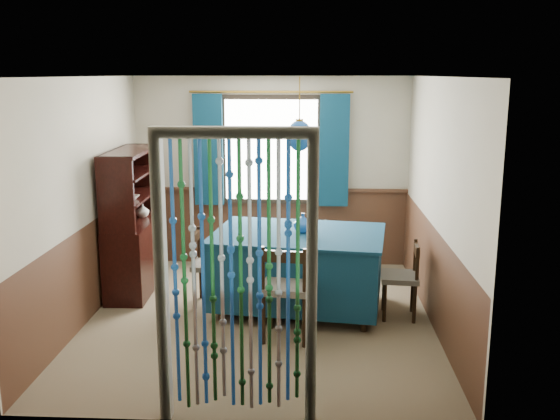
# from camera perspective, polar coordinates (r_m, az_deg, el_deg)

# --- Properties ---
(floor) EXTENTS (4.00, 4.00, 0.00)m
(floor) POSITION_cam_1_polar(r_m,az_deg,el_deg) (6.68, -1.87, -9.89)
(floor) COLOR brown
(floor) RESTS_ON ground
(ceiling) EXTENTS (4.00, 4.00, 0.00)m
(ceiling) POSITION_cam_1_polar(r_m,az_deg,el_deg) (6.18, -2.04, 12.09)
(ceiling) COLOR silver
(ceiling) RESTS_ON ground
(wall_back) EXTENTS (3.60, 0.00, 3.60)m
(wall_back) POSITION_cam_1_polar(r_m,az_deg,el_deg) (8.27, -0.78, 3.49)
(wall_back) COLOR #BBB199
(wall_back) RESTS_ON ground
(wall_front) EXTENTS (3.60, 0.00, 3.60)m
(wall_front) POSITION_cam_1_polar(r_m,az_deg,el_deg) (4.38, -4.16, -4.65)
(wall_front) COLOR #BBB199
(wall_front) RESTS_ON ground
(wall_left) EXTENTS (0.00, 4.00, 4.00)m
(wall_left) POSITION_cam_1_polar(r_m,az_deg,el_deg) (6.71, -17.46, 0.80)
(wall_left) COLOR #BBB199
(wall_left) RESTS_ON ground
(wall_right) EXTENTS (0.00, 4.00, 4.00)m
(wall_right) POSITION_cam_1_polar(r_m,az_deg,el_deg) (6.42, 14.28, 0.48)
(wall_right) COLOR #BBB199
(wall_right) RESTS_ON ground
(wainscot_back) EXTENTS (3.60, 0.00, 3.60)m
(wainscot_back) POSITION_cam_1_polar(r_m,az_deg,el_deg) (8.41, -0.77, -1.58)
(wainscot_back) COLOR #4B2C1C
(wainscot_back) RESTS_ON ground
(wainscot_front) EXTENTS (3.60, 0.00, 3.60)m
(wainscot_front) POSITION_cam_1_polar(r_m,az_deg,el_deg) (4.67, -3.99, -13.43)
(wainscot_front) COLOR #4B2C1C
(wainscot_front) RESTS_ON ground
(wainscot_left) EXTENTS (0.00, 4.00, 4.00)m
(wainscot_left) POSITION_cam_1_polar(r_m,az_deg,el_deg) (6.89, -16.94, -5.32)
(wainscot_left) COLOR #4B2C1C
(wainscot_left) RESTS_ON ground
(wainscot_right) EXTENTS (0.00, 4.00, 4.00)m
(wainscot_right) POSITION_cam_1_polar(r_m,az_deg,el_deg) (6.60, 13.81, -5.89)
(wainscot_right) COLOR #4B2C1C
(wainscot_right) RESTS_ON ground
(window) EXTENTS (1.32, 0.12, 1.42)m
(window) POSITION_cam_1_polar(r_m,az_deg,el_deg) (8.18, -0.81, 5.51)
(window) COLOR black
(window) RESTS_ON wall_back
(doorway) EXTENTS (1.16, 0.12, 2.18)m
(doorway) POSITION_cam_1_polar(r_m,az_deg,el_deg) (4.50, -4.03, -6.86)
(doorway) COLOR silver
(doorway) RESTS_ON ground
(dining_table) EXTENTS (1.95, 1.47, 0.87)m
(dining_table) POSITION_cam_1_polar(r_m,az_deg,el_deg) (6.76, 1.70, -5.14)
(dining_table) COLOR #0E334A
(dining_table) RESTS_ON floor
(chair_near) EXTENTS (0.53, 0.51, 0.97)m
(chair_near) POSITION_cam_1_polar(r_m,az_deg,el_deg) (6.02, 0.61, -7.20)
(chair_near) COLOR black
(chair_near) RESTS_ON floor
(chair_far) EXTENTS (0.47, 0.45, 0.81)m
(chair_far) POSITION_cam_1_polar(r_m,az_deg,el_deg) (7.52, 2.77, -3.85)
(chair_far) COLOR black
(chair_far) RESTS_ON floor
(chair_left) EXTENTS (0.41, 0.43, 0.85)m
(chair_left) POSITION_cam_1_polar(r_m,az_deg,el_deg) (6.99, -6.52, -5.02)
(chair_left) COLOR black
(chair_left) RESTS_ON floor
(chair_right) EXTENTS (0.42, 0.43, 0.81)m
(chair_right) POSITION_cam_1_polar(r_m,az_deg,el_deg) (6.70, 11.12, -6.07)
(chair_right) COLOR black
(chair_right) RESTS_ON floor
(sideboard) EXTENTS (0.47, 1.29, 1.67)m
(sideboard) POSITION_cam_1_polar(r_m,az_deg,el_deg) (7.57, -13.20, -2.84)
(sideboard) COLOR black
(sideboard) RESTS_ON floor
(pendant_lamp) EXTENTS (0.26, 0.26, 0.76)m
(pendant_lamp) POSITION_cam_1_polar(r_m,az_deg,el_deg) (6.48, 1.78, 6.81)
(pendant_lamp) COLOR olive
(pendant_lamp) RESTS_ON ceiling
(vase_table) EXTENTS (0.24, 0.24, 0.19)m
(vase_table) POSITION_cam_1_polar(r_m,az_deg,el_deg) (6.65, 2.10, -1.26)
(vase_table) COLOR #14468E
(vase_table) RESTS_ON dining_table
(bowl_shelf) EXTENTS (0.24, 0.24, 0.05)m
(bowl_shelf) POSITION_cam_1_polar(r_m,az_deg,el_deg) (7.18, -13.55, 1.13)
(bowl_shelf) COLOR beige
(bowl_shelf) RESTS_ON sideboard
(vase_sideboard) EXTENTS (0.18, 0.18, 0.18)m
(vase_sideboard) POSITION_cam_1_polar(r_m,az_deg,el_deg) (7.68, -12.45, 0.03)
(vase_sideboard) COLOR beige
(vase_sideboard) RESTS_ON sideboard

